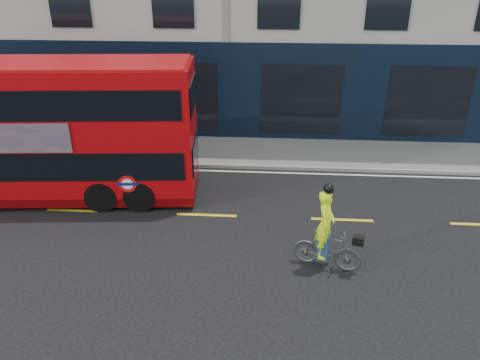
# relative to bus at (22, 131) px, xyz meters

# --- Properties ---
(ground) EXTENTS (120.00, 120.00, 0.00)m
(ground) POSITION_rel_bus_xyz_m (5.71, -2.43, -2.19)
(ground) COLOR black
(ground) RESTS_ON ground
(pavement) EXTENTS (60.00, 3.00, 0.12)m
(pavement) POSITION_rel_bus_xyz_m (5.71, 4.07, -2.13)
(pavement) COLOR slate
(pavement) RESTS_ON ground
(kerb) EXTENTS (60.00, 0.12, 0.13)m
(kerb) POSITION_rel_bus_xyz_m (5.71, 2.57, -2.12)
(kerb) COLOR gray
(kerb) RESTS_ON ground
(road_edge_line) EXTENTS (58.00, 0.10, 0.01)m
(road_edge_line) POSITION_rel_bus_xyz_m (5.71, 2.27, -2.18)
(road_edge_line) COLOR silver
(road_edge_line) RESTS_ON ground
(lane_dashes) EXTENTS (58.00, 0.12, 0.01)m
(lane_dashes) POSITION_rel_bus_xyz_m (5.71, -0.93, -2.18)
(lane_dashes) COLOR yellow
(lane_dashes) RESTS_ON ground
(bus) EXTENTS (10.75, 3.29, 4.27)m
(bus) POSITION_rel_bus_xyz_m (0.00, 0.00, 0.00)
(bus) COLOR #AD060B
(bus) RESTS_ON ground
(cyclist) EXTENTS (1.75, 0.93, 2.27)m
(cyclist) POSITION_rel_bus_xyz_m (8.97, -3.28, -1.42)
(cyclist) COLOR #4A4C4F
(cyclist) RESTS_ON ground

